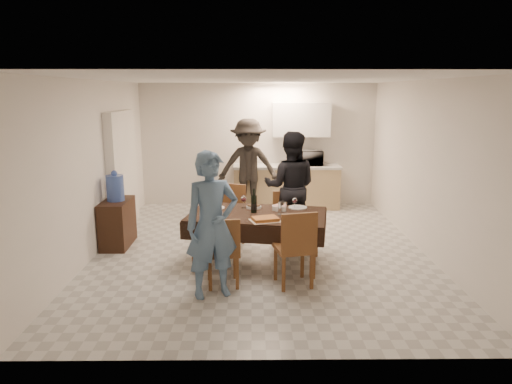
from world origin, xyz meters
TOP-DOWN VIEW (x-y plane):
  - floor at (0.00, 0.00)m, footprint 5.00×6.00m
  - ceiling at (0.00, 0.00)m, footprint 5.00×6.00m
  - wall_back at (0.00, 3.00)m, footprint 5.00×0.02m
  - wall_front at (0.00, -3.00)m, footprint 5.00×0.02m
  - wall_left at (-2.50, 0.00)m, footprint 0.02×6.00m
  - wall_right at (2.50, 0.00)m, footprint 0.02×6.00m
  - stub_partition at (-2.42, 1.20)m, footprint 0.15×1.40m
  - kitchen_base_cabinet at (0.60, 2.68)m, footprint 2.20×0.60m
  - kitchen_worktop at (0.60, 2.68)m, footprint 2.24×0.64m
  - upper_cabinet at (0.90, 2.82)m, footprint 1.20×0.34m
  - dining_table at (-0.05, -0.56)m, footprint 2.07×1.43m
  - chair_near_left at (-0.50, -1.39)m, footprint 0.46×0.47m
  - chair_near_right at (0.40, -1.40)m, footprint 0.54×0.55m
  - chair_far_left at (-0.50, 0.10)m, footprint 0.56×0.57m
  - chair_far_right at (0.40, 0.11)m, footprint 0.40×0.40m
  - console at (-2.28, 0.24)m, footprint 0.40×0.80m
  - water_jug at (-2.28, 0.24)m, footprint 0.27×0.27m
  - wine_bottle at (-0.10, -0.51)m, footprint 0.09×0.09m
  - water_pitcher at (0.30, -0.61)m, footprint 0.12×0.12m
  - savoury_tart at (0.05, -0.94)m, footprint 0.46×0.39m
  - salad_bowl at (0.25, -0.38)m, footprint 0.17×0.17m
  - mushroom_dish at (-0.10, -0.28)m, footprint 0.20×0.20m
  - wine_glass_a at (-0.60, -0.81)m, footprint 0.08×0.08m
  - wine_glass_b at (0.50, -0.31)m, footprint 0.08×0.08m
  - wine_glass_c at (-0.25, -0.26)m, footprint 0.09×0.09m
  - plate_near_left at (-0.65, -0.86)m, footprint 0.28×0.28m
  - plate_near_right at (0.55, -0.86)m, footprint 0.27×0.27m
  - plate_far_left at (-0.65, -0.26)m, footprint 0.24×0.24m
  - plate_far_right at (0.55, -0.26)m, footprint 0.27×0.27m
  - microwave at (1.07, 2.68)m, footprint 0.56×0.38m
  - person_near at (-0.60, -1.61)m, footprint 0.75×0.62m
  - person_far at (0.50, 0.49)m, footprint 0.97×0.80m
  - person_kitchen at (-0.20, 2.23)m, footprint 1.23×0.71m

SIDE VIEW (x-z plane):
  - floor at x=0.00m, z-range -0.01..0.01m
  - console at x=-2.28m, z-range 0.00..0.74m
  - kitchen_base_cabinet at x=0.60m, z-range 0.00..0.86m
  - chair_far_right at x=0.40m, z-range 0.29..0.76m
  - chair_near_left at x=-0.50m, z-range 0.31..0.81m
  - chair_far_left at x=-0.50m, z-range 0.33..0.86m
  - chair_near_right at x=0.40m, z-range 0.34..0.88m
  - dining_table at x=-0.05m, z-range 0.34..1.08m
  - plate_far_left at x=-0.65m, z-range 0.74..0.76m
  - plate_near_right at x=0.55m, z-range 0.74..0.76m
  - plate_far_right at x=0.55m, z-range 0.74..0.76m
  - plate_near_left at x=-0.65m, z-range 0.74..0.76m
  - mushroom_dish at x=-0.10m, z-range 0.74..0.78m
  - savoury_tart at x=0.05m, z-range 0.74..0.79m
  - salad_bowl at x=0.25m, z-range 0.74..0.81m
  - wine_glass_b at x=0.50m, z-range 0.74..0.91m
  - wine_glass_a at x=-0.60m, z-range 0.74..0.92m
  - water_pitcher at x=0.30m, z-range 0.74..0.92m
  - wine_glass_c at x=-0.25m, z-range 0.74..0.94m
  - person_near at x=-0.60m, z-range 0.00..1.76m
  - kitchen_worktop at x=0.60m, z-range 0.86..0.91m
  - person_far at x=0.50m, z-range 0.00..1.81m
  - wine_bottle at x=-0.10m, z-range 0.74..1.09m
  - water_jug at x=-2.28m, z-range 0.74..1.15m
  - person_kitchen at x=-0.20m, z-range 0.00..1.91m
  - stub_partition at x=-2.42m, z-range 0.00..2.10m
  - microwave at x=1.07m, z-range 0.91..1.22m
  - wall_back at x=0.00m, z-range 0.00..2.60m
  - wall_front at x=0.00m, z-range 0.00..2.60m
  - wall_left at x=-2.50m, z-range 0.00..2.60m
  - wall_right at x=2.50m, z-range 0.00..2.60m
  - upper_cabinet at x=0.90m, z-range 1.50..2.20m
  - ceiling at x=0.00m, z-range 2.59..2.61m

